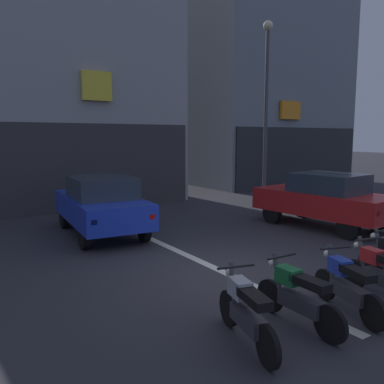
# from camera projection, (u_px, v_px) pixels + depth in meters

# --- Properties ---
(ground_plane) EXTENTS (120.00, 120.00, 0.00)m
(ground_plane) POSITION_uv_depth(u_px,v_px,m) (230.00, 275.00, 7.97)
(ground_plane) COLOR #333338
(lane_centre_line) EXTENTS (0.20, 18.00, 0.01)m
(lane_centre_line) POSITION_uv_depth(u_px,v_px,m) (113.00, 222.00, 12.94)
(lane_centre_line) COLOR silver
(lane_centre_line) RESTS_ON ground
(building_mid_block) EXTENTS (9.36, 10.07, 16.12)m
(building_mid_block) POSITION_uv_depth(u_px,v_px,m) (39.00, 15.00, 17.79)
(building_mid_block) COLOR #9E9EA3
(building_mid_block) RESTS_ON ground
(building_far_right) EXTENTS (9.39, 8.59, 14.96)m
(building_far_right) POSITION_uv_depth(u_px,v_px,m) (250.00, 59.00, 24.60)
(building_far_right) COLOR gray
(building_far_right) RESTS_ON ground
(car_blue_crossing_near) EXTENTS (2.13, 4.25, 1.64)m
(car_blue_crossing_near) POSITION_uv_depth(u_px,v_px,m) (101.00, 203.00, 11.12)
(car_blue_crossing_near) COLOR black
(car_blue_crossing_near) RESTS_ON ground
(car_red_parked_kerbside) EXTENTS (2.14, 4.25, 1.64)m
(car_red_parked_kerbside) POSITION_uv_depth(u_px,v_px,m) (324.00, 198.00, 12.04)
(car_red_parked_kerbside) COLOR black
(car_red_parked_kerbside) RESTS_ON ground
(street_lamp) EXTENTS (0.36, 0.36, 6.90)m
(street_lamp) POSITION_uv_depth(u_px,v_px,m) (266.00, 97.00, 14.92)
(street_lamp) COLOR #47474C
(street_lamp) RESTS_ON ground
(motorcycle_silver_row_leftmost) EXTENTS (0.60, 1.63, 0.98)m
(motorcycle_silver_row_leftmost) POSITION_uv_depth(u_px,v_px,m) (246.00, 311.00, 5.26)
(motorcycle_silver_row_leftmost) COLOR black
(motorcycle_silver_row_leftmost) RESTS_ON ground
(motorcycle_green_row_left_mid) EXTENTS (0.55, 1.67, 0.98)m
(motorcycle_green_row_left_mid) POSITION_uv_depth(u_px,v_px,m) (297.00, 296.00, 5.77)
(motorcycle_green_row_left_mid) COLOR black
(motorcycle_green_row_left_mid) RESTS_ON ground
(motorcycle_blue_row_centre) EXTENTS (0.65, 1.62, 0.98)m
(motorcycle_blue_row_centre) POSITION_uv_depth(u_px,v_px,m) (347.00, 285.00, 6.19)
(motorcycle_blue_row_centre) COLOR black
(motorcycle_blue_row_centre) RESTS_ON ground
(motorcycle_red_row_right_mid) EXTENTS (0.55, 1.66, 0.98)m
(motorcycle_red_row_right_mid) POSITION_uv_depth(u_px,v_px,m) (381.00, 273.00, 6.74)
(motorcycle_red_row_right_mid) COLOR black
(motorcycle_red_row_right_mid) RESTS_ON ground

